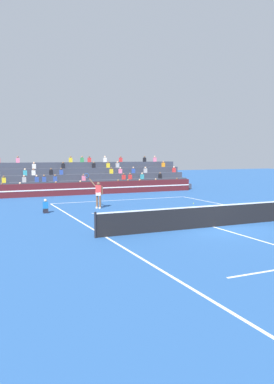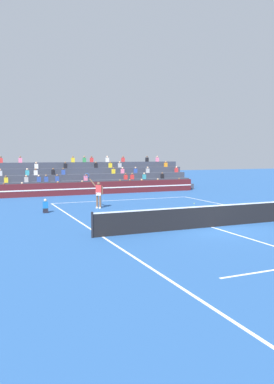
{
  "view_description": "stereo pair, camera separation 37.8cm",
  "coord_description": "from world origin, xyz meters",
  "views": [
    {
      "loc": [
        -10.64,
        -14.76,
        3.46
      ],
      "look_at": [
        -0.92,
        7.01,
        1.1
      ],
      "focal_mm": 35.0,
      "sensor_mm": 36.0,
      "label": 1
    },
    {
      "loc": [
        -10.29,
        -14.91,
        3.46
      ],
      "look_at": [
        -0.92,
        7.01,
        1.1
      ],
      "focal_mm": 35.0,
      "sensor_mm": 36.0,
      "label": 2
    }
  ],
  "objects": [
    {
      "name": "court_lines",
      "position": [
        0.0,
        0.0,
        0.0
      ],
      "size": [
        11.1,
        23.9,
        0.01
      ],
      "color": "white",
      "rests_on": "ground"
    },
    {
      "name": "sponsor_banner_wall",
      "position": [
        0.0,
        16.82,
        0.55
      ],
      "size": [
        18.0,
        0.26,
        1.1
      ],
      "color": "#51191E",
      "rests_on": "ground"
    },
    {
      "name": "tennis_player",
      "position": [
        -3.08,
        8.37,
        0.98
      ],
      "size": [
        1.11,
        0.78,
        2.35
      ],
      "color": "brown",
      "rests_on": "ground"
    },
    {
      "name": "tennis_ball",
      "position": [
        3.82,
        7.74,
        0.03
      ],
      "size": [
        0.07,
        0.07,
        0.07
      ],
      "primitive_type": "sphere",
      "color": "#C6DB33",
      "rests_on": "ground"
    },
    {
      "name": "ball_kid_courtside",
      "position": [
        -6.6,
        7.73,
        0.33
      ],
      "size": [
        0.3,
        0.36,
        0.84
      ],
      "color": "black",
      "rests_on": "ground"
    },
    {
      "name": "ground_plane",
      "position": [
        0.0,
        0.0,
        0.0
      ],
      "size": [
        120.0,
        120.0,
        0.0
      ],
      "primitive_type": "plane",
      "color": "#285699"
    },
    {
      "name": "tennis_net",
      "position": [
        0.0,
        0.0,
        0.54
      ],
      "size": [
        12.0,
        0.1,
        1.1
      ],
      "color": "black",
      "rests_on": "ground"
    },
    {
      "name": "bleacher_stand",
      "position": [
        -0.0,
        20.62,
        1.02
      ],
      "size": [
        19.82,
        4.75,
        3.38
      ],
      "color": "#383D4C",
      "rests_on": "ground"
    }
  ]
}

